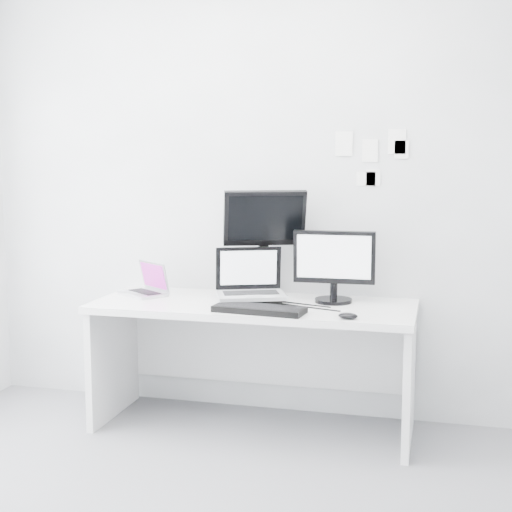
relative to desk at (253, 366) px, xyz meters
name	(u,v)px	position (x,y,z in m)	size (l,w,h in m)	color
back_wall	(268,190)	(0.00, 0.35, 0.99)	(3.60, 3.60, 0.00)	silver
desk	(253,366)	(0.00, 0.00, 0.00)	(1.80, 0.70, 0.73)	white
macbook	(143,278)	(-0.70, 0.07, 0.47)	(0.28, 0.21, 0.21)	#BBBBC0
speaker	(241,277)	(-0.15, 0.27, 0.47)	(0.10, 0.10, 0.20)	black
dell_laptop	(251,275)	(-0.02, 0.01, 0.52)	(0.38, 0.29, 0.31)	#A5A8AC
rear_monitor	(264,242)	(0.02, 0.18, 0.69)	(0.47, 0.17, 0.64)	black
samsung_monitor	(334,265)	(0.43, 0.13, 0.58)	(0.46, 0.21, 0.42)	black
keyboard	(259,309)	(0.09, -0.24, 0.38)	(0.48, 0.17, 0.03)	black
mouse	(348,316)	(0.57, -0.28, 0.38)	(0.10, 0.06, 0.03)	black
wall_note_0	(344,144)	(0.45, 0.34, 1.26)	(0.10, 0.00, 0.14)	white
wall_note_1	(370,151)	(0.60, 0.34, 1.22)	(0.09, 0.00, 0.13)	white
wall_note_2	(397,142)	(0.75, 0.34, 1.26)	(0.10, 0.00, 0.14)	white
wall_note_3	(366,179)	(0.58, 0.34, 1.05)	(0.11, 0.00, 0.08)	white
wall_note_4	(402,150)	(0.78, 0.34, 1.22)	(0.08, 0.00, 0.10)	white
wall_note_5	(373,178)	(0.62, 0.34, 1.06)	(0.08, 0.00, 0.09)	white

